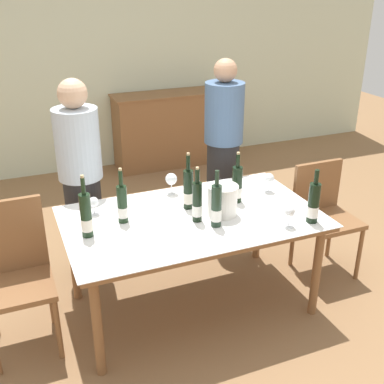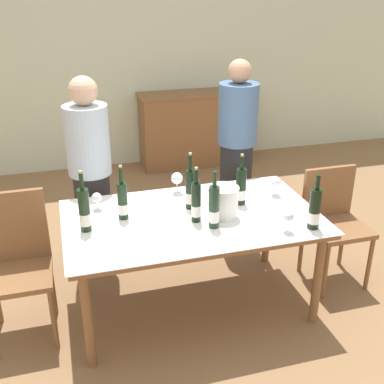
% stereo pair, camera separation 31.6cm
% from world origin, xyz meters
% --- Properties ---
extents(ground_plane, '(12.00, 12.00, 0.00)m').
position_xyz_m(ground_plane, '(0.00, 0.00, 0.00)').
color(ground_plane, olive).
extents(back_wall, '(8.00, 0.10, 2.80)m').
position_xyz_m(back_wall, '(0.00, 3.10, 1.40)').
color(back_wall, beige).
rests_on(back_wall, ground_plane).
extents(sideboard_cabinet, '(1.42, 0.46, 0.91)m').
position_xyz_m(sideboard_cabinet, '(0.86, 2.81, 0.46)').
color(sideboard_cabinet, brown).
rests_on(sideboard_cabinet, ground_plane).
extents(dining_table, '(1.71, 1.01, 0.73)m').
position_xyz_m(dining_table, '(0.00, 0.00, 0.66)').
color(dining_table, brown).
rests_on(dining_table, ground_plane).
extents(ice_bucket, '(0.21, 0.21, 0.21)m').
position_xyz_m(ice_bucket, '(0.20, -0.05, 0.84)').
color(ice_bucket, white).
rests_on(ice_bucket, dining_table).
extents(wine_bottle_0, '(0.07, 0.07, 0.41)m').
position_xyz_m(wine_bottle_0, '(0.03, 0.13, 0.86)').
color(wine_bottle_0, black).
rests_on(wine_bottle_0, dining_table).
extents(wine_bottle_1, '(0.06, 0.06, 0.38)m').
position_xyz_m(wine_bottle_1, '(0.01, -0.07, 0.86)').
color(wine_bottle_1, black).
rests_on(wine_bottle_1, dining_table).
extents(wine_bottle_2, '(0.07, 0.07, 0.38)m').
position_xyz_m(wine_bottle_2, '(-0.45, 0.10, 0.85)').
color(wine_bottle_2, black).
rests_on(wine_bottle_2, dining_table).
extents(wine_bottle_3, '(0.07, 0.07, 0.41)m').
position_xyz_m(wine_bottle_3, '(-0.70, -0.00, 0.87)').
color(wine_bottle_3, black).
rests_on(wine_bottle_3, dining_table).
extents(wine_bottle_4, '(0.07, 0.07, 0.38)m').
position_xyz_m(wine_bottle_4, '(0.09, -0.18, 0.86)').
color(wine_bottle_4, '#1E3323').
rests_on(wine_bottle_4, dining_table).
extents(wine_bottle_5, '(0.08, 0.08, 0.37)m').
position_xyz_m(wine_bottle_5, '(0.38, 0.10, 0.86)').
color(wine_bottle_5, black).
rests_on(wine_bottle_5, dining_table).
extents(wine_bottle_6, '(0.08, 0.08, 0.37)m').
position_xyz_m(wine_bottle_6, '(0.70, -0.37, 0.86)').
color(wine_bottle_6, black).
rests_on(wine_bottle_6, dining_table).
extents(wine_glass_0, '(0.07, 0.07, 0.14)m').
position_xyz_m(wine_glass_0, '(0.52, -0.37, 0.83)').
color(wine_glass_0, white).
rests_on(wine_glass_0, dining_table).
extents(wine_glass_1, '(0.07, 0.07, 0.13)m').
position_xyz_m(wine_glass_1, '(-0.60, 0.28, 0.81)').
color(wine_glass_1, white).
rests_on(wine_glass_1, dining_table).
extents(wine_glass_2, '(0.09, 0.09, 0.16)m').
position_xyz_m(wine_glass_2, '(-0.00, 0.40, 0.84)').
color(wine_glass_2, white).
rests_on(wine_glass_2, dining_table).
extents(wine_glass_3, '(0.08, 0.08, 0.15)m').
position_xyz_m(wine_glass_3, '(0.68, 0.16, 0.83)').
color(wine_glass_3, white).
rests_on(wine_glass_3, dining_table).
extents(chair_right_end, '(0.42, 0.42, 0.89)m').
position_xyz_m(chair_right_end, '(1.15, 0.08, 0.53)').
color(chair_right_end, brown).
rests_on(chair_right_end, ground_plane).
extents(chair_left_end, '(0.42, 0.42, 0.97)m').
position_xyz_m(chair_left_end, '(-1.15, 0.09, 0.55)').
color(chair_left_end, brown).
rests_on(chair_left_end, ground_plane).
extents(person_host, '(0.33, 0.33, 1.56)m').
position_xyz_m(person_host, '(-0.60, 0.74, 0.78)').
color(person_host, '#262628').
rests_on(person_host, ground_plane).
extents(person_guest_left, '(0.33, 0.33, 1.61)m').
position_xyz_m(person_guest_left, '(0.64, 0.86, 0.80)').
color(person_guest_left, '#262628').
rests_on(person_guest_left, ground_plane).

